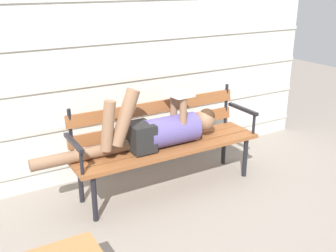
# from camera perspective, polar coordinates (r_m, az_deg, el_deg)

# --- Properties ---
(ground_plane) EXTENTS (12.00, 12.00, 0.00)m
(ground_plane) POSITION_cam_1_polar(r_m,az_deg,el_deg) (3.65, 1.20, -9.83)
(ground_plane) COLOR gray
(house_siding) EXTENTS (4.20, 0.08, 2.23)m
(house_siding) POSITION_cam_1_polar(r_m,az_deg,el_deg) (3.89, -4.56, 9.60)
(house_siding) COLOR beige
(house_siding) RESTS_ON ground
(park_bench) EXTENTS (1.76, 0.45, 0.85)m
(park_bench) POSITION_cam_1_polar(r_m,az_deg,el_deg) (3.60, -0.53, -1.72)
(park_bench) COLOR brown
(park_bench) RESTS_ON ground
(reclining_person) EXTENTS (1.68, 0.26, 0.59)m
(reclining_person) POSITION_cam_1_polar(r_m,az_deg,el_deg) (3.46, -1.52, -0.55)
(reclining_person) COLOR #514784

